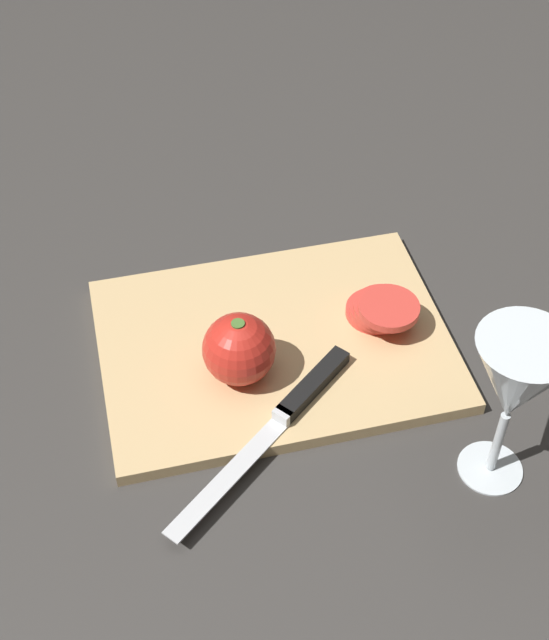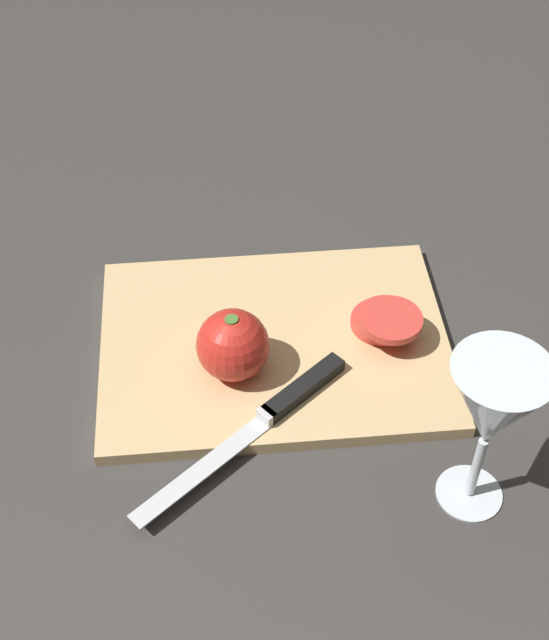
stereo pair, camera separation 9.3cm
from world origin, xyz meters
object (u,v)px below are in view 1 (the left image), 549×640
object	(u,v)px
whole_tomato	(239,349)
tomato_slice_stack_near	(382,309)
knife	(297,402)
wine_glass	(515,385)

from	to	relation	value
whole_tomato	tomato_slice_stack_near	distance (m)	0.17
whole_tomato	knife	size ratio (longest dim) A/B	0.34
whole_tomato	wine_glass	bearing A→B (deg)	142.59
tomato_slice_stack_near	knife	bearing A→B (deg)	38.27
knife	tomato_slice_stack_near	xyz separation A→B (m)	(-0.12, -0.09, 0.01)
knife	wine_glass	bearing A→B (deg)	108.06
wine_glass	tomato_slice_stack_near	bearing A→B (deg)	-77.14
tomato_slice_stack_near	whole_tomato	bearing A→B (deg)	13.29
wine_glass	whole_tomato	world-z (taller)	wine_glass
whole_tomato	tomato_slice_stack_near	size ratio (longest dim) A/B	0.88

